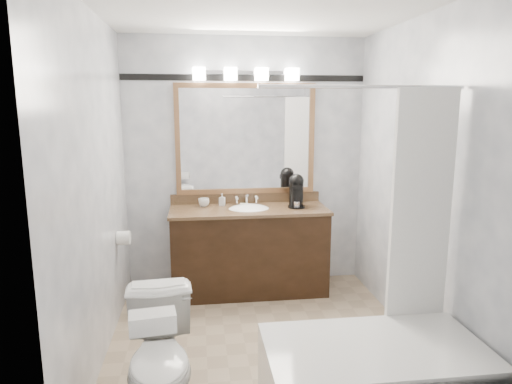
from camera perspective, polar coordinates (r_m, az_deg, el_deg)
room at (r=3.36m, az=1.03°, el=0.72°), size 2.42×2.62×2.52m
vanity at (r=4.54m, az=-0.89°, el=-7.08°), size 1.53×0.58×0.97m
mirror at (r=4.60m, az=-1.30°, el=6.61°), size 1.40×0.04×1.10m
vanity_light_bar at (r=4.54m, az=-1.26°, el=14.55°), size 1.02×0.14×0.12m
accent_stripe at (r=4.60m, az=-1.35°, el=14.09°), size 2.40×0.01×0.06m
bathtub at (r=3.03m, az=14.80°, el=-20.58°), size 1.30×0.75×1.96m
tp_roll at (r=4.16m, az=-16.21°, el=-5.53°), size 0.11×0.12×0.12m
toilet at (r=2.91m, az=-11.80°, el=-19.91°), size 0.47×0.75×0.73m
tissue_box at (r=2.42m, az=-12.80°, el=-15.51°), size 0.24×0.15×0.09m
coffee_maker at (r=4.50m, az=5.07°, el=0.27°), size 0.17×0.21×0.33m
cup_left at (r=4.54m, az=-6.52°, el=-1.30°), size 0.13×0.13×0.08m
cup_right at (r=4.55m, az=-6.70°, el=-1.31°), size 0.10×0.10×0.08m
soap_bottle_a at (r=4.56m, az=-4.26°, el=-0.94°), size 0.07×0.07×0.12m
soap_bar at (r=4.54m, az=-1.48°, el=-1.59°), size 0.08×0.05×0.02m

